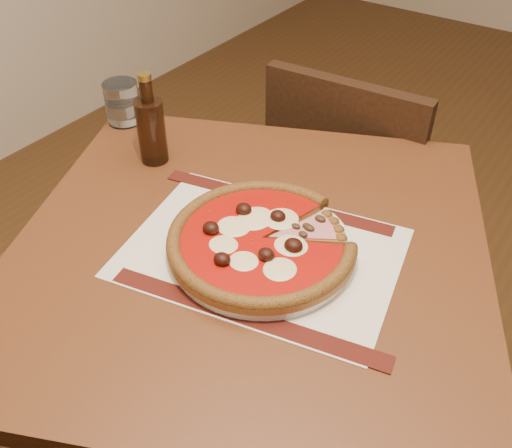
{
  "coord_description": "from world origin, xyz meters",
  "views": [
    {
      "loc": [
        -0.34,
        -0.95,
        1.4
      ],
      "look_at": [
        -0.77,
        -0.34,
        0.78
      ],
      "focal_mm": 40.0,
      "sensor_mm": 36.0,
      "label": 1
    }
  ],
  "objects_px": {
    "chair_far": "(349,191)",
    "bottle": "(151,128)",
    "water_glass": "(122,103)",
    "table": "(250,285)",
    "pizza": "(262,239)",
    "plate": "(262,248)"
  },
  "relations": [
    {
      "from": "plate",
      "to": "bottle",
      "type": "bearing_deg",
      "value": 162.32
    },
    {
      "from": "pizza",
      "to": "bottle",
      "type": "distance_m",
      "value": 0.36
    },
    {
      "from": "pizza",
      "to": "water_glass",
      "type": "height_order",
      "value": "water_glass"
    },
    {
      "from": "plate",
      "to": "bottle",
      "type": "distance_m",
      "value": 0.36
    },
    {
      "from": "chair_far",
      "to": "bottle",
      "type": "xyz_separation_m",
      "value": [
        -0.23,
        -0.48,
        0.34
      ]
    },
    {
      "from": "table",
      "to": "water_glass",
      "type": "bearing_deg",
      "value": 159.25
    },
    {
      "from": "plate",
      "to": "table",
      "type": "bearing_deg",
      "value": 166.42
    },
    {
      "from": "chair_far",
      "to": "plate",
      "type": "height_order",
      "value": "chair_far"
    },
    {
      "from": "chair_far",
      "to": "water_glass",
      "type": "bearing_deg",
      "value": 41.52
    },
    {
      "from": "bottle",
      "to": "chair_far",
      "type": "bearing_deg",
      "value": 64.44
    },
    {
      "from": "chair_far",
      "to": "bottle",
      "type": "height_order",
      "value": "bottle"
    },
    {
      "from": "chair_far",
      "to": "water_glass",
      "type": "relative_size",
      "value": 9.01
    },
    {
      "from": "pizza",
      "to": "chair_far",
      "type": "bearing_deg",
      "value": 100.87
    },
    {
      "from": "pizza",
      "to": "bottle",
      "type": "height_order",
      "value": "bottle"
    },
    {
      "from": "table",
      "to": "water_glass",
      "type": "xyz_separation_m",
      "value": [
        -0.48,
        0.18,
        0.15
      ]
    },
    {
      "from": "chair_far",
      "to": "bottle",
      "type": "bearing_deg",
      "value": 60.58
    },
    {
      "from": "pizza",
      "to": "table",
      "type": "bearing_deg",
      "value": 165.72
    },
    {
      "from": "chair_far",
      "to": "water_glass",
      "type": "height_order",
      "value": "water_glass"
    },
    {
      "from": "table",
      "to": "bottle",
      "type": "bearing_deg",
      "value": 161.92
    },
    {
      "from": "chair_far",
      "to": "bottle",
      "type": "relative_size",
      "value": 4.44
    },
    {
      "from": "pizza",
      "to": "water_glass",
      "type": "distance_m",
      "value": 0.54
    },
    {
      "from": "water_glass",
      "to": "chair_far",
      "type": "bearing_deg",
      "value": 45.39
    }
  ]
}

